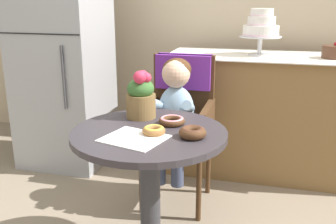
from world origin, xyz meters
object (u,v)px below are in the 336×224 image
tiered_cake_stand (261,27)px  donut_side (172,120)px  round_layer_cake (335,52)px  seated_child (175,106)px  donut_front (154,130)px  wicker_chair (181,105)px  donut_mid (193,132)px  refrigerator (63,58)px  flower_vase (141,96)px  cafe_table (150,173)px

tiered_cake_stand → donut_side: bearing=-106.8°
round_layer_cake → seated_child: bearing=-144.2°
seated_child → donut_front: seated_child is taller
wicker_chair → donut_front: 0.78m
tiered_cake_stand → round_layer_cake: size_ratio=1.92×
donut_side → round_layer_cake: 1.46m
seated_child → donut_mid: (0.23, -0.61, 0.07)m
refrigerator → donut_mid: bearing=-42.0°
seated_child → flower_vase: bearing=-101.6°
donut_side → wicker_chair: bearing=99.1°
wicker_chair → tiered_cake_stand: (0.46, 0.56, 0.46)m
cafe_table → round_layer_cake: 1.64m
donut_front → flower_vase: 0.28m
refrigerator → donut_side: bearing=-41.0°
donut_side → refrigerator: refrigerator is taller
donut_mid → refrigerator: (-1.26, 1.13, 0.11)m
donut_mid → round_layer_cake: bearing=60.8°
donut_front → flower_vase: (-0.14, 0.23, 0.09)m
seated_child → donut_front: 0.63m
seated_child → donut_mid: 0.66m
cafe_table → refrigerator: refrigerator is taller
cafe_table → donut_side: size_ratio=5.66×
donut_mid → flower_vase: 0.39m
flower_vase → refrigerator: (-0.95, 0.91, 0.02)m
wicker_chair → flower_vase: (-0.08, -0.55, 0.19)m
donut_front → donut_side: size_ratio=0.82×
seated_child → refrigerator: refrigerator is taller
cafe_table → donut_front: size_ratio=6.91×
seated_child → donut_mid: size_ratio=6.04×
flower_vase → round_layer_cake: bearing=46.2°
donut_front → flower_vase: bearing=121.0°
seated_child → donut_front: size_ratio=6.98×
donut_front → cafe_table: bearing=130.6°
donut_side → donut_front: bearing=-104.9°
donut_front → tiered_cake_stand: tiered_cake_stand is taller
seated_child → tiered_cake_stand: tiered_cake_stand is taller
wicker_chair → cafe_table: bearing=-82.1°
seated_child → tiered_cake_stand: bearing=57.7°
donut_side → flower_vase: flower_vase is taller
refrigerator → tiered_cake_stand: bearing=7.7°
wicker_chair → refrigerator: 1.11m
seated_child → tiered_cake_stand: 0.95m
donut_side → tiered_cake_stand: size_ratio=0.39×
cafe_table → wicker_chair: (-0.02, 0.74, 0.13)m
flower_vase → round_layer_cake: 1.51m
donut_front → flower_vase: flower_vase is taller
round_layer_cake → refrigerator: refrigerator is taller
flower_vase → refrigerator: size_ratio=0.15×
refrigerator → flower_vase: bearing=-43.9°
donut_side → donut_mid: bearing=-49.3°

